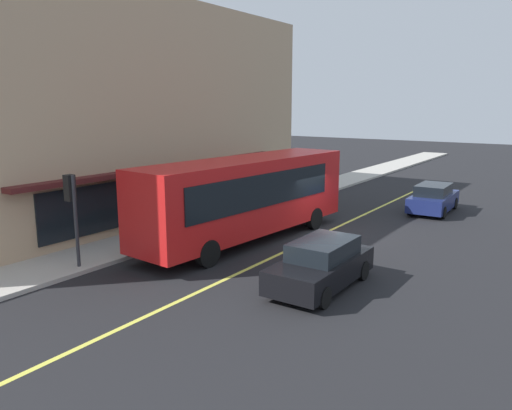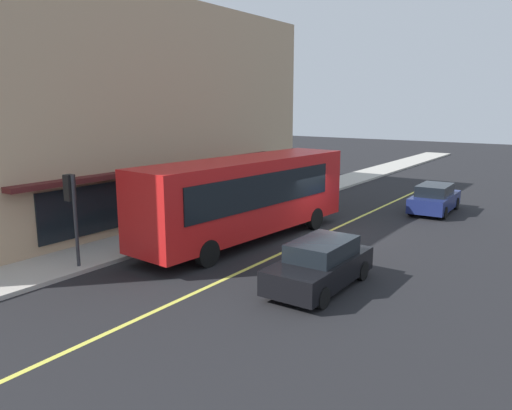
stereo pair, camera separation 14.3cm
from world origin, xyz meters
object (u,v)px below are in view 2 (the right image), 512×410
car_black (320,265)px  pedestrian_by_curb (232,192)px  bus (247,195)px  traffic_light (71,198)px  car_navy (435,199)px

car_black → pedestrian_by_curb: 11.80m
bus → pedestrian_by_curb: (4.25, 4.10, -0.91)m
bus → pedestrian_by_curb: bus is taller
traffic_light → pedestrian_by_curb: traffic_light is taller
car_black → pedestrian_by_curb: size_ratio=2.76×
bus → car_black: 6.11m
traffic_light → car_black: traffic_light is taller
traffic_light → car_black: (3.31, -7.86, -1.79)m
pedestrian_by_curb → car_black: bearing=-128.9°
car_black → car_navy: same height
traffic_light → bus: bearing=-23.3°
bus → pedestrian_by_curb: bearing=43.9°
bus → pedestrian_by_curb: 5.98m
car_black → car_navy: size_ratio=0.99×
pedestrian_by_curb → bus: bearing=-136.1°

